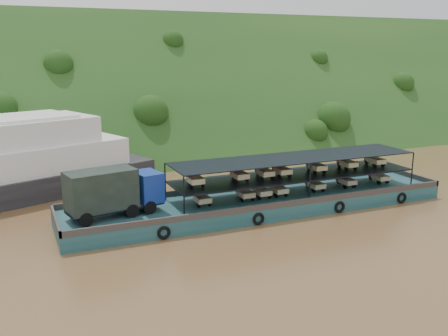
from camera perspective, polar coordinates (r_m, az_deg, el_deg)
name	(u,v)px	position (r m, az deg, el deg)	size (l,w,h in m)	color
ground	(257,207)	(45.77, 3.80, -4.46)	(160.00, 160.00, 0.00)	brown
hillside	(152,142)	(78.61, -8.26, 2.91)	(140.00, 28.00, 28.00)	#173914
cargo_barge	(244,198)	(43.88, 2.33, -3.50)	(35.00, 7.18, 5.01)	#144147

